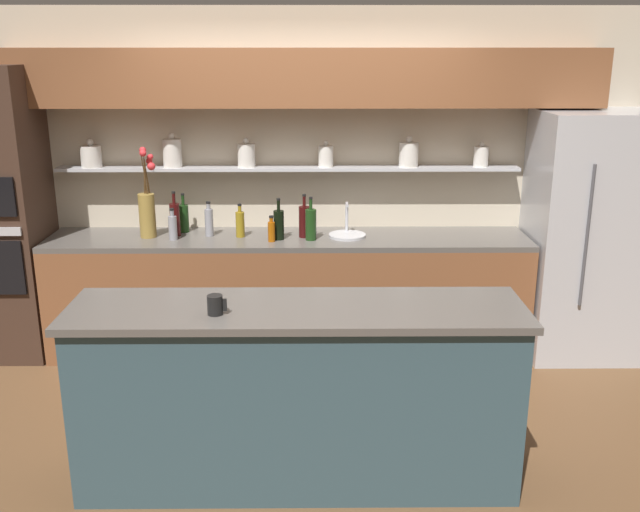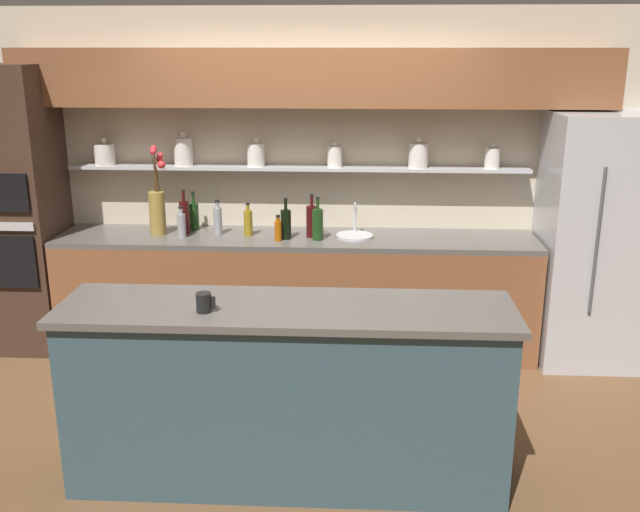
% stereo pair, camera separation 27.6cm
% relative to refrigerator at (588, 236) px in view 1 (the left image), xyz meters
% --- Properties ---
extents(ground_plane, '(12.00, 12.00, 0.00)m').
position_rel_refrigerator_xyz_m(ground_plane, '(-2.17, -1.20, -0.93)').
color(ground_plane, brown).
extents(back_wall_unit, '(5.20, 0.44, 2.60)m').
position_rel_refrigerator_xyz_m(back_wall_unit, '(-2.17, 0.33, 0.62)').
color(back_wall_unit, beige).
rests_on(back_wall_unit, ground_plane).
extents(back_counter_unit, '(3.65, 0.62, 0.92)m').
position_rel_refrigerator_xyz_m(back_counter_unit, '(-2.27, 0.04, -0.47)').
color(back_counter_unit, brown).
rests_on(back_counter_unit, ground_plane).
extents(island_counter, '(2.39, 0.61, 1.02)m').
position_rel_refrigerator_xyz_m(island_counter, '(-2.17, -1.72, -0.42)').
color(island_counter, '#334C56').
rests_on(island_counter, ground_plane).
extents(refrigerator, '(0.86, 0.73, 1.86)m').
position_rel_refrigerator_xyz_m(refrigerator, '(0.00, 0.00, 0.00)').
color(refrigerator, '#B7B7BC').
rests_on(refrigerator, ground_plane).
extents(flower_vase, '(0.15, 0.15, 0.68)m').
position_rel_refrigerator_xyz_m(flower_vase, '(-3.33, 0.05, 0.21)').
color(flower_vase, olive).
rests_on(flower_vase, back_counter_unit).
extents(sink_fixture, '(0.28, 0.28, 0.25)m').
position_rel_refrigerator_xyz_m(sink_fixture, '(-1.82, 0.05, 0.01)').
color(sink_fixture, '#B7B7BC').
rests_on(sink_fixture, back_counter_unit).
extents(bottle_sauce_0, '(0.05, 0.05, 0.16)m').
position_rel_refrigerator_xyz_m(bottle_sauce_0, '(-2.16, 0.17, 0.06)').
color(bottle_sauce_0, black).
rests_on(bottle_sauce_0, back_counter_unit).
extents(bottle_sauce_1, '(0.05, 0.05, 0.20)m').
position_rel_refrigerator_xyz_m(bottle_sauce_1, '(-2.39, -0.09, 0.07)').
color(bottle_sauce_1, '#9E4C0A').
rests_on(bottle_sauce_1, back_counter_unit).
extents(bottle_wine_2, '(0.08, 0.08, 0.30)m').
position_rel_refrigerator_xyz_m(bottle_wine_2, '(-3.09, 0.20, 0.10)').
color(bottle_wine_2, '#193814').
rests_on(bottle_wine_2, back_counter_unit).
extents(bottle_spirit_3, '(0.06, 0.06, 0.24)m').
position_rel_refrigerator_xyz_m(bottle_spirit_3, '(-3.13, -0.03, 0.09)').
color(bottle_spirit_3, gray).
rests_on(bottle_spirit_3, back_counter_unit).
extents(bottle_spirit_4, '(0.06, 0.06, 0.27)m').
position_rel_refrigerator_xyz_m(bottle_spirit_4, '(-2.87, 0.08, 0.10)').
color(bottle_spirit_4, gray).
rests_on(bottle_spirit_4, back_counter_unit).
extents(bottle_oil_5, '(0.07, 0.07, 0.26)m').
position_rel_refrigerator_xyz_m(bottle_oil_5, '(-2.64, 0.05, 0.09)').
color(bottle_oil_5, olive).
rests_on(bottle_oil_5, back_counter_unit).
extents(bottle_wine_6, '(0.08, 0.08, 0.33)m').
position_rel_refrigerator_xyz_m(bottle_wine_6, '(-2.15, 0.04, 0.11)').
color(bottle_wine_6, '#380C0C').
rests_on(bottle_wine_6, back_counter_unit).
extents(bottle_wine_7, '(0.08, 0.08, 0.34)m').
position_rel_refrigerator_xyz_m(bottle_wine_7, '(-3.13, 0.08, 0.12)').
color(bottle_wine_7, '#380C0C').
rests_on(bottle_wine_7, back_counter_unit).
extents(bottle_wine_8, '(0.08, 0.08, 0.33)m').
position_rel_refrigerator_xyz_m(bottle_wine_8, '(-2.10, -0.05, 0.11)').
color(bottle_wine_8, '#193814').
rests_on(bottle_wine_8, back_counter_unit).
extents(bottle_wine_9, '(0.08, 0.08, 0.31)m').
position_rel_refrigerator_xyz_m(bottle_wine_9, '(-2.34, -0.03, 0.10)').
color(bottle_wine_9, black).
rests_on(bottle_wine_9, back_counter_unit).
extents(coffee_mug, '(0.10, 0.08, 0.10)m').
position_rel_refrigerator_xyz_m(coffee_mug, '(-2.57, -1.83, 0.14)').
color(coffee_mug, black).
rests_on(coffee_mug, island_counter).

